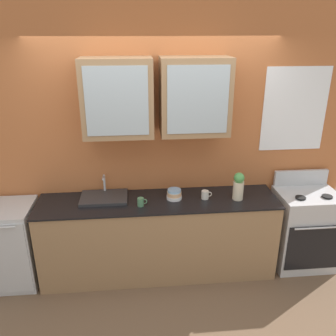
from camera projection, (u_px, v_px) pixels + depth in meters
ground_plane at (159, 270)px, 4.02m from camera, size 10.00×10.00×0.00m
back_wall_unit at (156, 131)px, 3.70m from camera, size 4.25×0.48×2.89m
counter at (159, 237)px, 3.85m from camera, size 2.53×0.59×0.89m
stove_range at (304, 229)px, 4.00m from camera, size 0.66×0.57×1.07m
sink_faucet at (104, 197)px, 3.72m from camera, size 0.49×0.35×0.22m
bowl_stack at (174, 194)px, 3.71m from camera, size 0.16×0.16×0.11m
vase at (238, 186)px, 3.67m from camera, size 0.11×0.11×0.30m
cup_near_sink at (141, 202)px, 3.56m from camera, size 0.10×0.06×0.09m
cup_near_bowls at (205, 195)px, 3.72m from camera, size 0.11×0.08×0.09m
dishwasher at (7, 245)px, 3.71m from camera, size 0.62×0.57×0.89m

